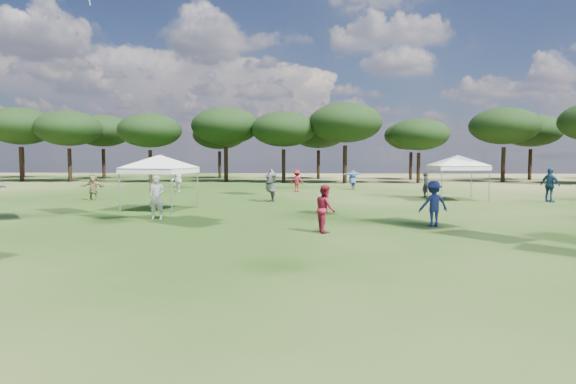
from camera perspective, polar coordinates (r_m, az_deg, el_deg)
name	(u,v)px	position (r m, az deg, el deg)	size (l,w,h in m)	color
tree_line	(335,128)	(49.06, 5.54, 7.61)	(108.78, 17.63, 7.77)	black
tent_left	(159,158)	(23.37, -14.99, 3.96)	(5.50, 5.50, 2.91)	gray
tent_right	(458,157)	(29.52, 19.48, 3.90)	(5.70, 5.70, 2.92)	gray
festival_crowd	(246,187)	(26.52, -4.96, 0.61)	(30.53, 22.18, 1.92)	beige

